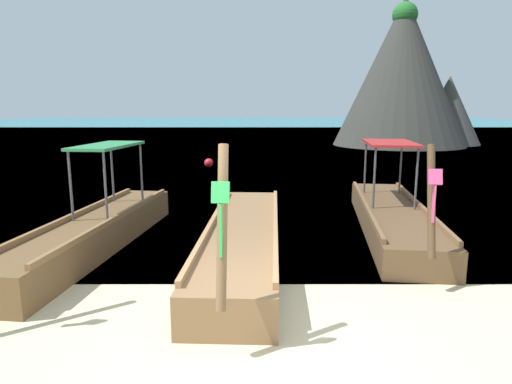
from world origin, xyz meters
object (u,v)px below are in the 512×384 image
object	(u,v)px
longtail_boat_pink_ribbon	(392,216)
karst_rock	(407,77)
longtail_boat_blue_ribbon	(95,231)
longtail_boat_green_ribbon	(244,240)
mooring_buoy_near	(209,163)

from	to	relation	value
longtail_boat_pink_ribbon	karst_rock	distance (m)	25.95
longtail_boat_blue_ribbon	longtail_boat_pink_ribbon	size ratio (longest dim) A/B	0.99
longtail_boat_green_ribbon	longtail_boat_pink_ribbon	xyz separation A→B (m)	(3.45, 1.79, 0.03)
longtail_boat_pink_ribbon	mooring_buoy_near	distance (m)	12.50
longtail_boat_pink_ribbon	longtail_boat_green_ribbon	bearing A→B (deg)	-152.59
longtail_boat_green_ribbon	karst_rock	size ratio (longest dim) A/B	0.63
mooring_buoy_near	karst_rock	bearing A→B (deg)	43.59
longtail_boat_blue_ribbon	mooring_buoy_near	world-z (taller)	longtail_boat_blue_ribbon
karst_rock	mooring_buoy_near	xyz separation A→B (m)	(-13.61, -12.95, -4.90)
karst_rock	longtail_boat_pink_ribbon	bearing A→B (deg)	-108.54
karst_rock	longtail_boat_blue_ribbon	bearing A→B (deg)	-119.73
longtail_boat_blue_ribbon	longtail_boat_green_ribbon	xyz separation A→B (m)	(3.06, -0.38, -0.07)
longtail_boat_green_ribbon	mooring_buoy_near	xyz separation A→B (m)	(-2.04, 13.02, -0.10)
longtail_boat_blue_ribbon	longtail_boat_green_ribbon	distance (m)	3.08
longtail_boat_blue_ribbon	longtail_boat_pink_ribbon	world-z (taller)	longtail_boat_blue_ribbon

